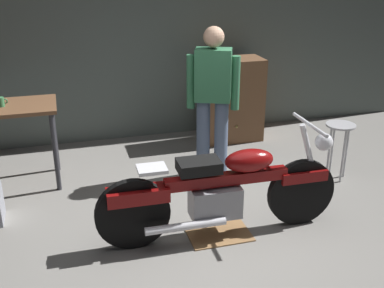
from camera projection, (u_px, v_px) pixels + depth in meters
The scene contains 8 objects.
ground_plane at pixel (210, 241), 4.18m from camera, with size 12.00×12.00×0.00m, color gray.
back_wall at pixel (144, 21), 6.09m from camera, with size 8.00×0.12×3.10m, color #56605B.
motorcycle at pixel (223, 190), 4.12m from camera, with size 2.19×0.60×1.00m.
person_standing at pixel (213, 96), 5.10m from camera, with size 0.53×0.35×1.67m.
shop_stool at pixel (339, 136), 5.18m from camera, with size 0.32×0.32×0.64m.
wooden_dresser at pixel (231, 100), 6.29m from camera, with size 0.80×0.47×1.10m.
drip_tray at pixel (219, 233), 4.28m from camera, with size 0.56×0.40×0.01m, color olive.
mug_green_speckled at pixel (1, 102), 4.83m from camera, with size 0.11×0.07×0.10m.
Camera 1 is at (-1.13, -3.37, 2.36)m, focal length 44.34 mm.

